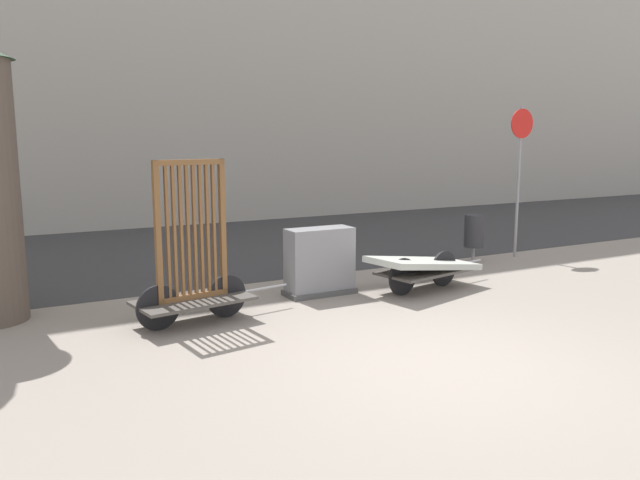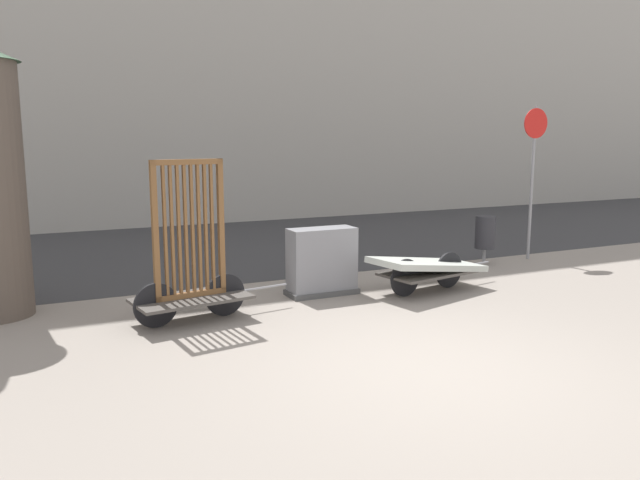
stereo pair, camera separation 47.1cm
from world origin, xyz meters
TOP-DOWN VIEW (x-y plane):
  - ground_plane at (0.00, 0.00)m, footprint 60.00×60.00m
  - road_strip at (0.00, 8.08)m, footprint 56.00×7.24m
  - bike_cart_with_bedframe at (-1.85, 2.72)m, footprint 2.21×1.02m
  - bike_cart_with_mattress at (1.86, 2.72)m, footprint 2.43×1.15m
  - utility_cabinet at (0.30, 3.29)m, footprint 1.09×0.48m
  - trash_bin at (4.12, 4.11)m, footprint 0.38×0.38m
  - sign_post at (5.22, 4.10)m, footprint 0.57×0.06m

SIDE VIEW (x-z plane):
  - ground_plane at x=0.00m, z-range 0.00..0.00m
  - road_strip at x=0.00m, z-range 0.00..0.01m
  - bike_cart_with_mattress at x=1.86m, z-range 0.09..0.70m
  - utility_cabinet at x=0.30m, z-range -0.04..0.98m
  - trash_bin at x=4.12m, z-range 0.14..1.05m
  - bike_cart_with_bedframe at x=-1.85m, z-range -0.37..1.74m
  - sign_post at x=5.22m, z-range 0.44..3.42m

